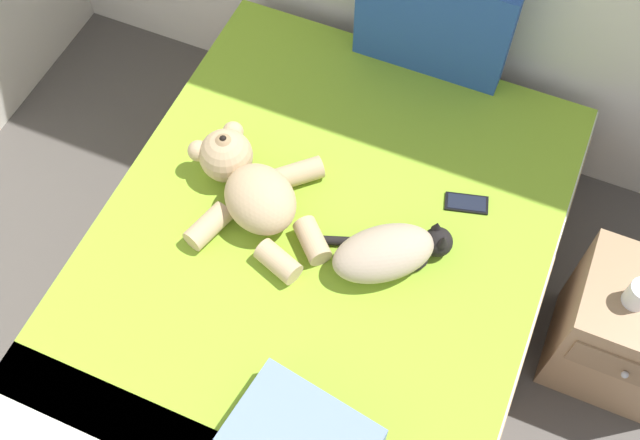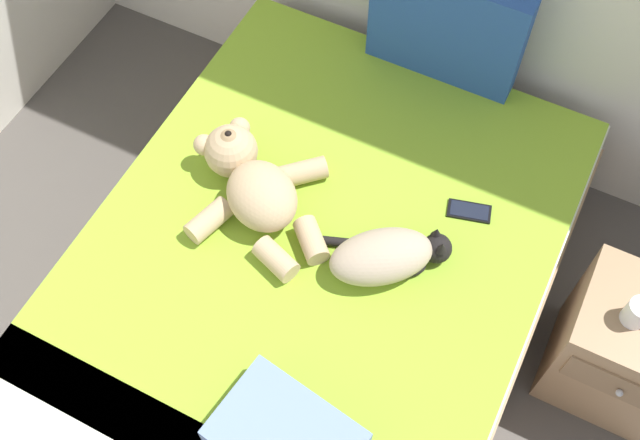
% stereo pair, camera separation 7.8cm
% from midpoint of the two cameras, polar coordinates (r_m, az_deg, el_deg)
% --- Properties ---
extents(bed, '(1.53, 1.98, 0.52)m').
position_cam_midpoint_polar(bed, '(2.76, -1.11, -4.78)').
color(bed, '#9E7A56').
rests_on(bed, ground_plane).
extents(patterned_cushion, '(0.57, 0.11, 0.45)m').
position_cam_midpoint_polar(patterned_cushion, '(2.86, 7.72, 14.58)').
color(patterned_cushion, '#264C99').
rests_on(patterned_cushion, bed).
extents(cat, '(0.43, 0.36, 0.15)m').
position_cam_midpoint_polar(cat, '(2.45, 4.29, -2.44)').
color(cat, tan).
rests_on(cat, bed).
extents(teddy_bear, '(0.60, 0.49, 0.20)m').
position_cam_midpoint_polar(teddy_bear, '(2.56, -6.12, 2.42)').
color(teddy_bear, tan).
rests_on(teddy_bear, bed).
extents(cell_phone, '(0.16, 0.11, 0.01)m').
position_cam_midpoint_polar(cell_phone, '(2.65, 10.13, 1.23)').
color(cell_phone, black).
rests_on(cell_phone, bed).
extents(throw_pillow, '(0.44, 0.34, 0.11)m').
position_cam_midpoint_polar(throw_pillow, '(2.24, -2.45, -16.21)').
color(throw_pillow, '#728CB7').
rests_on(throw_pillow, bed).
extents(nightstand, '(0.43, 0.42, 0.53)m').
position_cam_midpoint_polar(nightstand, '(2.87, 21.28, -7.82)').
color(nightstand, '#9E7A56').
rests_on(nightstand, ground_plane).
extents(mug, '(0.12, 0.08, 0.09)m').
position_cam_midpoint_polar(mug, '(2.58, 22.10, -5.26)').
color(mug, silver).
rests_on(mug, nightstand).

